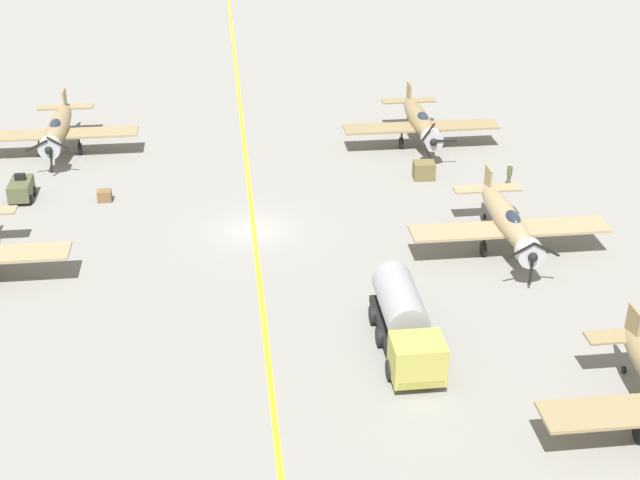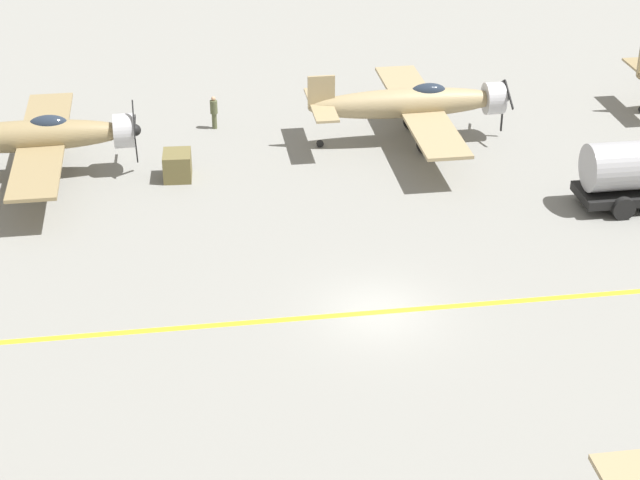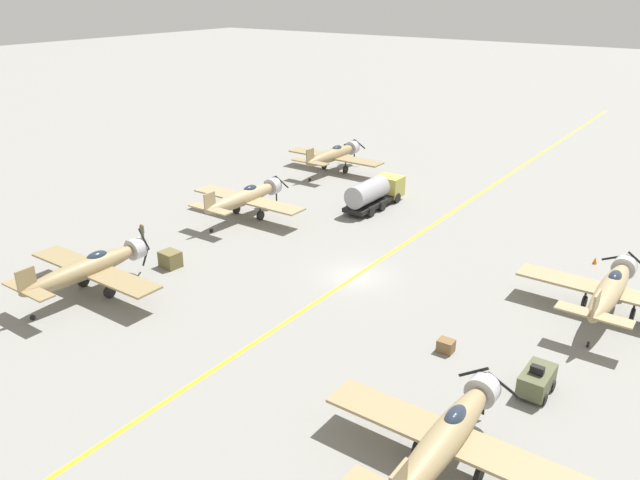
{
  "view_description": "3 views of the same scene",
  "coord_description": "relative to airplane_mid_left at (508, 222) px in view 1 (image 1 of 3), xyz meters",
  "views": [
    {
      "loc": [
        1.62,
        50.99,
        25.77
      ],
      "look_at": [
        -3.73,
        4.73,
        1.5
      ],
      "focal_mm": 50.0,
      "sensor_mm": 36.0,
      "label": 1
    },
    {
      "loc": [
        32.26,
        -6.92,
        20.97
      ],
      "look_at": [
        -0.66,
        -2.05,
        2.81
      ],
      "focal_mm": 60.0,
      "sensor_mm": 36.0,
      "label": 2
    },
    {
      "loc": [
        22.29,
        -35.86,
        20.39
      ],
      "look_at": [
        -2.93,
        -0.51,
        2.42
      ],
      "focal_mm": 35.0,
      "sensor_mm": 36.0,
      "label": 3
    }
  ],
  "objects": [
    {
      "name": "airplane_mid_left",
      "position": [
        0.0,
        0.0,
        0.0
      ],
      "size": [
        12.0,
        9.98,
        3.65
      ],
      "rotation": [
        0.0,
        0.0,
        -0.1
      ],
      "color": "tan",
      "rests_on": "ground"
    },
    {
      "name": "supply_crate_by_tanker",
      "position": [
        25.04,
        -10.25,
        -1.62
      ],
      "size": [
        0.95,
        0.79,
        0.78
      ],
      "primitive_type": "cube",
      "rotation": [
        0.0,
        0.0,
        0.02
      ],
      "color": "brown",
      "rests_on": "ground"
    },
    {
      "name": "airplane_near_right",
      "position": [
        29.24,
        -19.47,
        -0.0
      ],
      "size": [
        12.0,
        9.98,
        3.65
      ],
      "rotation": [
        0.0,
        0.0,
        0.24
      ],
      "color": "#98845B",
      "rests_on": "ground"
    },
    {
      "name": "supply_crate_mid_lane",
      "position": [
        2.53,
        -11.52,
        -1.38
      ],
      "size": [
        1.59,
        1.35,
        1.26
      ],
      "primitive_type": "cube",
      "rotation": [
        0.0,
        0.0,
        -0.07
      ],
      "color": "brown",
      "rests_on": "ground"
    },
    {
      "name": "airplane_near_left",
      "position": [
        1.49,
        -17.86,
        -0.0
      ],
      "size": [
        12.0,
        9.98,
        3.65
      ],
      "rotation": [
        0.0,
        0.0,
        0.31
      ],
      "color": "#927E55",
      "rests_on": "ground"
    },
    {
      "name": "fuel_tanker",
      "position": [
        8.22,
        9.56,
        -0.5
      ],
      "size": [
        2.68,
        8.0,
        2.98
      ],
      "color": "black",
      "rests_on": "ground"
    },
    {
      "name": "tow_tractor",
      "position": [
        30.69,
        -11.16,
        -1.22
      ],
      "size": [
        1.57,
        2.6,
        1.79
      ],
      "color": "#515638",
      "rests_on": "ground"
    },
    {
      "name": "ground_plane",
      "position": [
        15.14,
        -4.66,
        -2.01
      ],
      "size": [
        400.0,
        400.0,
        0.0
      ],
      "primitive_type": "plane",
      "color": "gray"
    },
    {
      "name": "taxiway_stripe",
      "position": [
        15.14,
        -4.66,
        -2.01
      ],
      "size": [
        0.3,
        160.0,
        0.01
      ],
      "primitive_type": "cube",
      "color": "yellow",
      "rests_on": "ground"
    },
    {
      "name": "ground_crew_walking",
      "position": [
        -3.14,
        -9.5,
        -1.08
      ],
      "size": [
        0.37,
        0.37,
        1.71
      ],
      "color": "#515638",
      "rests_on": "ground"
    }
  ]
}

